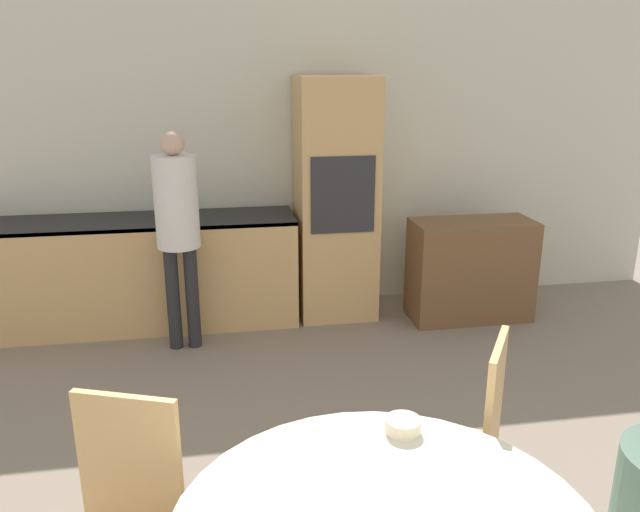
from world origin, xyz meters
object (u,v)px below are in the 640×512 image
Objects in this scene: oven_unit at (336,200)px; person_standing at (177,217)px; chair_far_right at (469,435)px; sideboard at (470,270)px; bowl_centre at (403,425)px.

person_standing is at bearing -158.09° from oven_unit.
chair_far_right is at bearing -89.10° from oven_unit.
person_standing is at bearing -117.97° from chair_far_right.
chair_far_right is at bearing -112.84° from sideboard.
oven_unit reaches higher than sideboard.
sideboard reaches higher than bowl_centre.
person_standing is at bearing 110.12° from bowl_centre.
oven_unit is 1.26m from sideboard.
sideboard is at bearing -15.65° from oven_unit.
oven_unit is at bearing 21.91° from person_standing.
oven_unit is 1.99× the size of sideboard.
bowl_centre is at bearing -25.27° from chair_far_right.
chair_far_right is (0.04, -2.77, -0.43)m from oven_unit.
person_standing reaches higher than sideboard.
sideboard is at bearing 62.42° from bowl_centre.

